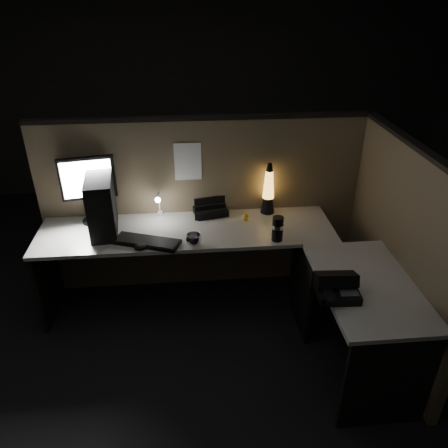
{
  "coord_description": "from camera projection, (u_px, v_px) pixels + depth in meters",
  "views": [
    {
      "loc": [
        -0.13,
        -2.36,
        2.43
      ],
      "look_at": [
        0.12,
        0.35,
        0.9
      ],
      "focal_mm": 35.0,
      "sensor_mm": 36.0,
      "label": 1
    }
  ],
  "objects": [
    {
      "name": "pinned_paper",
      "position": [
        188.0,
        162.0,
        3.45
      ],
      "size": [
        0.21,
        0.0,
        0.31
      ],
      "primitive_type": "cube",
      "color": "white",
      "rests_on": "partition_back"
    },
    {
      "name": "organizer",
      "position": [
        210.0,
        207.0,
        3.63
      ],
      "size": [
        0.3,
        0.28,
        0.2
      ],
      "rotation": [
        0.0,
        0.0,
        0.21
      ],
      "color": "black",
      "rests_on": "desk"
    },
    {
      "name": "partition_back",
      "position": [
        204.0,
        207.0,
        3.7
      ],
      "size": [
        2.66,
        0.06,
        1.5
      ],
      "primitive_type": "cube",
      "color": "brown",
      "rests_on": "ground"
    },
    {
      "name": "room_shell",
      "position": [
        208.0,
        145.0,
        2.46
      ],
      "size": [
        6.0,
        6.0,
        6.0
      ],
      "color": "silver",
      "rests_on": "ground"
    },
    {
      "name": "monitor",
      "position": [
        88.0,
        184.0,
        3.37
      ],
      "size": [
        0.42,
        0.18,
        0.54
      ],
      "rotation": [
        0.0,
        0.0,
        0.17
      ],
      "color": "black",
      "rests_on": "desk"
    },
    {
      "name": "desk",
      "position": [
        233.0,
        268.0,
        3.2
      ],
      "size": [
        2.6,
        1.6,
        0.73
      ],
      "color": "beige",
      "rests_on": "ground"
    },
    {
      "name": "lava_lamp",
      "position": [
        268.0,
        192.0,
        3.57
      ],
      "size": [
        0.12,
        0.12,
        0.43
      ],
      "color": "black",
      "rests_on": "desk"
    },
    {
      "name": "floor",
      "position": [
        212.0,
        353.0,
        3.25
      ],
      "size": [
        6.0,
        6.0,
        0.0
      ],
      "primitive_type": "plane",
      "color": "black",
      "rests_on": "ground"
    },
    {
      "name": "keyboard",
      "position": [
        147.0,
        242.0,
        3.22
      ],
      "size": [
        0.52,
        0.32,
        0.02
      ],
      "primitive_type": "cube",
      "rotation": [
        0.0,
        0.0,
        -0.34
      ],
      "color": "black",
      "rests_on": "desk"
    },
    {
      "name": "travel_mug",
      "position": [
        278.0,
        229.0,
        3.22
      ],
      "size": [
        0.09,
        0.09,
        0.19
      ],
      "primitive_type": "cylinder",
      "color": "black",
      "rests_on": "desk"
    },
    {
      "name": "steel_mug",
      "position": [
        194.0,
        240.0,
        3.18
      ],
      "size": [
        0.12,
        0.12,
        0.09
      ],
      "primitive_type": "imported",
      "rotation": [
        0.0,
        0.0,
        -0.11
      ],
      "color": "#B8B8BF",
      "rests_on": "desk"
    },
    {
      "name": "clip_lamp",
      "position": [
        159.0,
        204.0,
        3.49
      ],
      "size": [
        0.04,
        0.17,
        0.22
      ],
      "color": "silver",
      "rests_on": "desk"
    },
    {
      "name": "figurine",
      "position": [
        246.0,
        217.0,
        3.5
      ],
      "size": [
        0.05,
        0.05,
        0.05
      ],
      "primitive_type": "sphere",
      "color": "gold",
      "rests_on": "desk"
    },
    {
      "name": "desk_phone",
      "position": [
        336.0,
        287.0,
        2.68
      ],
      "size": [
        0.26,
        0.27,
        0.15
      ],
      "rotation": [
        0.0,
        0.0,
        -0.06
      ],
      "color": "black",
      "rests_on": "desk"
    },
    {
      "name": "pc_tower",
      "position": [
        102.0,
        205.0,
        3.28
      ],
      "size": [
        0.23,
        0.44,
        0.44
      ],
      "primitive_type": "cube",
      "rotation": [
        0.0,
        0.0,
        0.11
      ],
      "color": "black",
      "rests_on": "desk"
    },
    {
      "name": "partition_right",
      "position": [
        397.0,
        253.0,
        3.08
      ],
      "size": [
        0.06,
        1.66,
        1.5
      ],
      "primitive_type": "cube",
      "color": "brown",
      "rests_on": "ground"
    },
    {
      "name": "mouse",
      "position": [
        140.0,
        247.0,
        3.14
      ],
      "size": [
        0.11,
        0.08,
        0.04
      ],
      "primitive_type": "ellipsoid",
      "rotation": [
        0.0,
        0.0,
        0.18
      ],
      "color": "black",
      "rests_on": "desk"
    }
  ]
}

